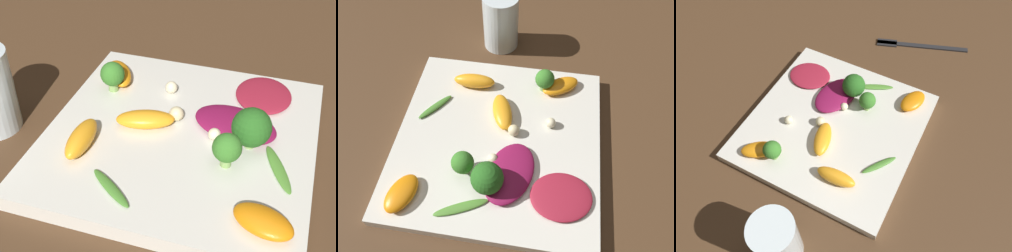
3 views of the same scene
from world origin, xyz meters
The scene contains 16 objects.
ground_plane centered at (0.00, 0.00, 0.00)m, with size 2.40×2.40×0.00m, color #4C331E.
plate centered at (0.00, 0.00, 0.01)m, with size 0.30×0.30×0.02m.
radicchio_leaf_0 centered at (-0.10, 0.08, 0.02)m, with size 0.09×0.08×0.01m.
radicchio_leaf_1 centered at (-0.03, 0.06, 0.03)m, with size 0.08×0.11×0.01m.
orange_segment_0 centered at (-0.08, -0.11, 0.03)m, with size 0.07×0.06×0.02m.
orange_segment_1 centered at (0.05, -0.10, 0.03)m, with size 0.07×0.03×0.02m.
orange_segment_2 centered at (0.11, 0.11, 0.03)m, with size 0.05×0.07×0.02m.
orange_segment_3 centered at (0.00, -0.04, 0.03)m, with size 0.05×0.07×0.02m.
broccoli_floret_0 centered at (-0.06, -0.11, 0.04)m, with size 0.03×0.03×0.04m.
broccoli_floret_1 centered at (0.04, 0.06, 0.04)m, with size 0.03×0.03×0.04m.
broccoli_floret_2 centered at (0.00, 0.08, 0.04)m, with size 0.04×0.04×0.05m.
arugula_sprig_0 centered at (0.03, 0.11, 0.02)m, with size 0.07×0.04×0.00m.
arugula_sprig_1 centered at (0.11, -0.04, 0.02)m, with size 0.05×0.06×0.01m.
macadamia_nut_0 centered at (-0.07, -0.03, 0.03)m, with size 0.02×0.02×0.02m.
macadamia_nut_1 centered at (-0.02, -0.01, 0.03)m, with size 0.02×0.02×0.02m.
macadamia_nut_2 centered at (0.00, 0.04, 0.03)m, with size 0.01×0.01×0.01m.
Camera 1 is at (0.39, 0.11, 0.35)m, focal length 50.00 mm.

